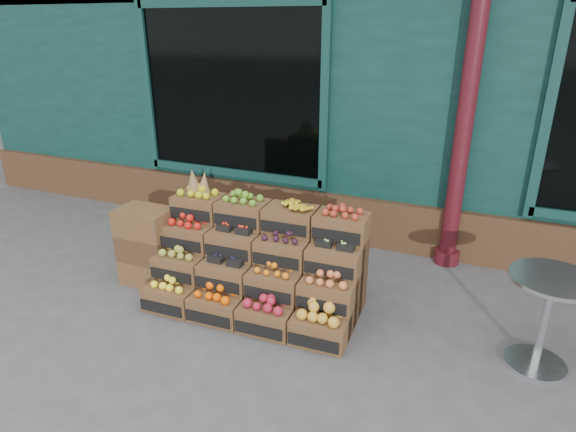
% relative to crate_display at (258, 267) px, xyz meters
% --- Properties ---
extents(ground, '(60.00, 60.00, 0.00)m').
position_rel_crate_display_xyz_m(ground, '(0.40, -0.45, -0.38)').
color(ground, '#4A4A4D').
rests_on(ground, ground).
extents(shop_facade, '(12.00, 6.24, 4.80)m').
position_rel_crate_display_xyz_m(shop_facade, '(0.41, 4.66, 2.02)').
color(shop_facade, '#0E322E').
rests_on(shop_facade, ground).
extents(crate_display, '(2.00, 1.03, 1.23)m').
position_rel_crate_display_xyz_m(crate_display, '(0.00, 0.00, 0.00)').
color(crate_display, brown).
rests_on(crate_display, ground).
extents(spare_crates, '(0.55, 0.38, 0.82)m').
position_rel_crate_display_xyz_m(spare_crates, '(-1.23, -0.08, 0.03)').
color(spare_crates, brown).
rests_on(spare_crates, ground).
extents(bistro_table, '(0.64, 0.64, 0.80)m').
position_rel_crate_display_xyz_m(bistro_table, '(2.46, 0.01, 0.12)').
color(bistro_table, '#B8BABF').
rests_on(bistro_table, ground).
extents(shopkeeper, '(0.76, 0.55, 1.97)m').
position_rel_crate_display_xyz_m(shopkeeper, '(-1.13, 2.35, 0.61)').
color(shopkeeper, '#134520').
rests_on(shopkeeper, ground).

